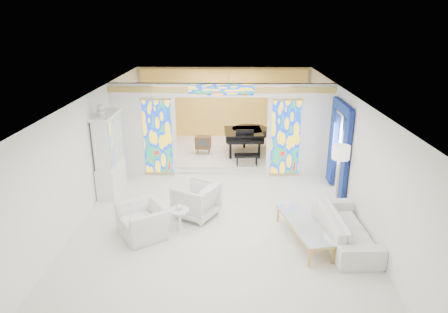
{
  "coord_description": "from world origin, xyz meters",
  "views": [
    {
      "loc": [
        0.3,
        -10.23,
        4.97
      ],
      "look_at": [
        0.11,
        0.2,
        1.26
      ],
      "focal_mm": 32.0,
      "sensor_mm": 36.0,
      "label": 1
    }
  ],
  "objects_px": {
    "armchair_right": "(196,200)",
    "china_cabinet": "(109,154)",
    "armchair_left": "(144,220)",
    "tv_console": "(203,142)",
    "sofa": "(345,227)",
    "coffee_table": "(304,224)",
    "grand_piano": "(246,134)"
  },
  "relations": [
    {
      "from": "armchair_left",
      "to": "sofa",
      "type": "bearing_deg",
      "value": 53.61
    },
    {
      "from": "coffee_table",
      "to": "armchair_right",
      "type": "bearing_deg",
      "value": 155.58
    },
    {
      "from": "sofa",
      "to": "tv_console",
      "type": "relative_size",
      "value": 3.84
    },
    {
      "from": "coffee_table",
      "to": "grand_piano",
      "type": "xyz_separation_m",
      "value": [
        -1.12,
        5.89,
        0.44
      ]
    },
    {
      "from": "coffee_table",
      "to": "grand_piano",
      "type": "height_order",
      "value": "grand_piano"
    },
    {
      "from": "armchair_right",
      "to": "tv_console",
      "type": "xyz_separation_m",
      "value": [
        -0.12,
        4.51,
        0.14
      ]
    },
    {
      "from": "tv_console",
      "to": "china_cabinet",
      "type": "bearing_deg",
      "value": -125.63
    },
    {
      "from": "sofa",
      "to": "coffee_table",
      "type": "distance_m",
      "value": 0.97
    },
    {
      "from": "armchair_left",
      "to": "coffee_table",
      "type": "height_order",
      "value": "armchair_left"
    },
    {
      "from": "tv_console",
      "to": "coffee_table",
      "type": "bearing_deg",
      "value": -60.34
    },
    {
      "from": "china_cabinet",
      "to": "sofa",
      "type": "height_order",
      "value": "china_cabinet"
    },
    {
      "from": "armchair_left",
      "to": "grand_piano",
      "type": "height_order",
      "value": "grand_piano"
    },
    {
      "from": "china_cabinet",
      "to": "armchair_left",
      "type": "bearing_deg",
      "value": -59.4
    },
    {
      "from": "armchair_left",
      "to": "tv_console",
      "type": "height_order",
      "value": "tv_console"
    },
    {
      "from": "tv_console",
      "to": "armchair_right",
      "type": "bearing_deg",
      "value": -84.26
    },
    {
      "from": "armchair_right",
      "to": "sofa",
      "type": "distance_m",
      "value": 3.73
    },
    {
      "from": "armchair_left",
      "to": "grand_piano",
      "type": "xyz_separation_m",
      "value": [
        2.62,
        5.68,
        0.49
      ]
    },
    {
      "from": "sofa",
      "to": "coffee_table",
      "type": "relative_size",
      "value": 1.13
    },
    {
      "from": "armchair_right",
      "to": "tv_console",
      "type": "bearing_deg",
      "value": -149.9
    },
    {
      "from": "china_cabinet",
      "to": "coffee_table",
      "type": "relative_size",
      "value": 1.24
    },
    {
      "from": "armchair_left",
      "to": "armchair_right",
      "type": "height_order",
      "value": "armchair_right"
    },
    {
      "from": "sofa",
      "to": "armchair_right",
      "type": "bearing_deg",
      "value": 69.32
    },
    {
      "from": "tv_console",
      "to": "armchair_left",
      "type": "bearing_deg",
      "value": -96.53
    },
    {
      "from": "armchair_left",
      "to": "grand_piano",
      "type": "relative_size",
      "value": 0.45
    },
    {
      "from": "coffee_table",
      "to": "sofa",
      "type": "bearing_deg",
      "value": 1.27
    },
    {
      "from": "grand_piano",
      "to": "tv_console",
      "type": "xyz_separation_m",
      "value": [
        -1.58,
        -0.21,
        -0.27
      ]
    },
    {
      "from": "armchair_right",
      "to": "china_cabinet",
      "type": "bearing_deg",
      "value": -91.42
    },
    {
      "from": "sofa",
      "to": "grand_piano",
      "type": "bearing_deg",
      "value": 16.83
    },
    {
      "from": "armchair_left",
      "to": "sofa",
      "type": "relative_size",
      "value": 0.47
    },
    {
      "from": "armchair_left",
      "to": "armchair_right",
      "type": "relative_size",
      "value": 1.17
    },
    {
      "from": "sofa",
      "to": "grand_piano",
      "type": "relative_size",
      "value": 0.95
    },
    {
      "from": "china_cabinet",
      "to": "tv_console",
      "type": "distance_m",
      "value": 3.95
    }
  ]
}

